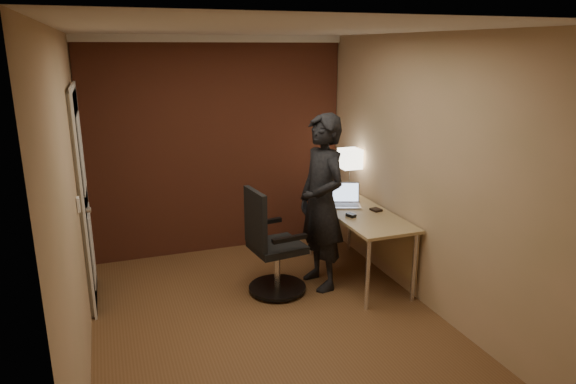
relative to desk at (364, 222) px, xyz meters
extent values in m
plane|color=brown|center=(-1.25, -0.68, -0.60)|extent=(4.00, 4.00, 0.00)
plane|color=white|center=(-1.25, -0.68, 1.90)|extent=(4.00, 4.00, 0.00)
plane|color=tan|center=(-1.25, 1.32, 0.65)|extent=(3.00, 0.00, 3.00)
plane|color=tan|center=(-1.25, -2.68, 0.65)|extent=(3.00, 0.00, 3.00)
plane|color=tan|center=(-2.75, -0.68, 0.65)|extent=(0.00, 4.00, 4.00)
plane|color=tan|center=(0.25, -0.68, 0.65)|extent=(0.00, 4.00, 4.00)
cube|color=brown|center=(-1.25, 1.29, 0.65)|extent=(2.98, 0.06, 2.50)
cube|color=silver|center=(-1.25, 1.28, 1.86)|extent=(3.00, 0.08, 0.08)
cube|color=silver|center=(-1.25, -2.64, 1.86)|extent=(3.00, 0.08, 0.08)
cube|color=silver|center=(-2.71, -0.68, 1.86)|extent=(0.08, 4.00, 0.08)
cube|color=silver|center=(0.21, -0.68, 1.86)|extent=(0.08, 4.00, 0.08)
cube|color=silver|center=(-2.73, 0.42, 0.40)|extent=(0.05, 0.82, 2.02)
cube|color=silver|center=(-2.71, 0.42, 0.40)|extent=(0.02, 0.92, 2.12)
cylinder|color=silver|center=(-2.68, 0.09, 0.40)|extent=(0.05, 0.05, 0.05)
cube|color=silver|center=(-2.74, -0.23, 0.55)|extent=(0.02, 0.08, 0.12)
cube|color=tan|center=(-0.07, 0.00, 0.11)|extent=(0.60, 1.50, 0.03)
cube|color=tan|center=(0.21, 0.00, -0.17)|extent=(0.02, 1.38, 0.54)
cylinder|color=silver|center=(-0.32, -0.69, -0.25)|extent=(0.04, 0.04, 0.70)
cylinder|color=silver|center=(-0.32, 0.69, -0.25)|extent=(0.04, 0.04, 0.70)
cylinder|color=silver|center=(0.18, -0.69, -0.25)|extent=(0.04, 0.04, 0.70)
cylinder|color=silver|center=(0.18, 0.69, -0.25)|extent=(0.04, 0.04, 0.70)
cube|color=silver|center=(0.10, 0.59, 0.14)|extent=(0.11, 0.11, 0.01)
cylinder|color=silver|center=(0.10, 0.59, 0.29)|extent=(0.01, 0.01, 0.30)
cube|color=white|center=(0.10, 0.59, 0.55)|extent=(0.22, 0.22, 0.22)
cube|color=silver|center=(-0.14, 0.20, 0.14)|extent=(0.39, 0.33, 0.01)
cube|color=silver|center=(-0.10, 0.31, 0.25)|extent=(0.33, 0.17, 0.22)
cube|color=#B2CCF2|center=(-0.10, 0.30, 0.25)|extent=(0.30, 0.15, 0.19)
cube|color=gray|center=(-0.14, 0.19, 0.14)|extent=(0.31, 0.22, 0.00)
cube|color=black|center=(-0.23, -0.14, 0.14)|extent=(0.09, 0.11, 0.03)
cube|color=black|center=(0.10, -0.06, 0.14)|extent=(0.11, 0.12, 0.02)
cylinder|color=black|center=(-0.99, -0.06, -0.56)|extent=(0.58, 0.58, 0.03)
cylinder|color=silver|center=(-0.99, -0.06, -0.35)|extent=(0.06, 0.06, 0.43)
cube|color=black|center=(-0.99, -0.06, -0.12)|extent=(0.53, 0.53, 0.07)
cube|color=black|center=(-1.22, -0.09, 0.20)|extent=(0.11, 0.43, 0.56)
cube|color=black|center=(-1.03, 0.20, 0.06)|extent=(0.35, 0.10, 0.04)
cube|color=black|center=(-0.96, -0.33, 0.06)|extent=(0.35, 0.10, 0.04)
imported|color=black|center=(-0.52, -0.06, 0.28)|extent=(0.50, 0.69, 1.77)
camera|label=1|loc=(-2.49, -4.52, 1.78)|focal=32.00mm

